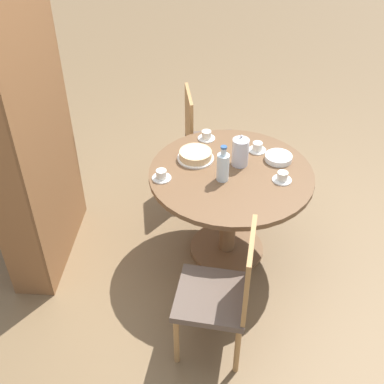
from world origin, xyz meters
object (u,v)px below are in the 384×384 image
(chair_b, at_px, (204,140))
(coffee_pot, at_px, (240,151))
(cup_a, at_px, (161,175))
(cup_d, at_px, (206,136))
(chair_a, at_px, (224,292))
(water_bottle, at_px, (223,166))
(cup_b, at_px, (282,177))
(cake_main, at_px, (196,155))
(bookshelf, at_px, (33,146))
(cup_c, at_px, (257,147))

(chair_b, xyz_separation_m, coffee_pot, (-0.71, -0.27, 0.36))
(cup_a, height_order, cup_d, same)
(chair_b, xyz_separation_m, cup_d, (-0.40, -0.03, 0.28))
(chair_a, xyz_separation_m, water_bottle, (0.75, 0.03, 0.36))
(chair_b, height_order, cup_d, chair_b)
(water_bottle, distance_m, cup_b, 0.40)
(cake_main, bearing_deg, water_bottle, -140.02)
(water_bottle, bearing_deg, chair_a, -177.68)
(cake_main, distance_m, cup_b, 0.63)
(water_bottle, xyz_separation_m, cup_a, (-0.02, 0.40, -0.08))
(bookshelf, distance_m, water_bottle, 1.26)
(cup_a, bearing_deg, chair_a, -149.15)
(bookshelf, height_order, cake_main, bookshelf)
(bookshelf, xyz_separation_m, cup_c, (0.34, -1.50, -0.17))
(coffee_pot, distance_m, water_bottle, 0.22)
(water_bottle, relative_size, cup_a, 2.00)
(cup_b, bearing_deg, cup_a, 92.25)
(cup_b, bearing_deg, coffee_pot, 58.24)
(chair_b, relative_size, cake_main, 3.57)
(cake_main, bearing_deg, cup_a, 139.46)
(bookshelf, relative_size, cup_b, 15.07)
(chair_a, height_order, water_bottle, water_bottle)
(coffee_pot, xyz_separation_m, cup_d, (0.32, 0.24, -0.08))
(water_bottle, bearing_deg, chair_b, 9.90)
(chair_b, bearing_deg, water_bottle, 179.53)
(chair_a, xyz_separation_m, cup_c, (1.11, -0.21, 0.28))
(coffee_pot, xyz_separation_m, cup_b, (-0.17, -0.28, -0.08))
(chair_a, height_order, chair_b, same)
(cup_b, xyz_separation_m, cup_c, (0.35, 0.15, 0.00))
(bookshelf, bearing_deg, cup_d, 112.87)
(water_bottle, height_order, cake_main, water_bottle)
(chair_a, relative_size, chair_b, 1.00)
(coffee_pot, distance_m, cup_a, 0.56)
(bookshelf, distance_m, coffee_pot, 1.38)
(bookshelf, xyz_separation_m, cake_main, (0.20, -1.06, -0.16))
(cake_main, relative_size, cup_c, 2.00)
(cake_main, bearing_deg, cup_d, -13.40)
(chair_a, height_order, cup_a, chair_a)
(cup_c, bearing_deg, bookshelf, 102.72)
(cup_c, bearing_deg, water_bottle, 146.26)
(chair_b, height_order, bookshelf, bookshelf)
(water_bottle, bearing_deg, cup_c, -33.74)
(coffee_pot, xyz_separation_m, cup_c, (0.18, -0.13, -0.08))
(cup_b, bearing_deg, cup_c, 22.95)
(water_bottle, bearing_deg, cup_a, 92.51)
(cup_d, bearing_deg, cup_c, -110.19)
(coffee_pot, bearing_deg, cake_main, 81.94)
(chair_a, height_order, cup_b, chair_a)
(water_bottle, relative_size, cake_main, 1.00)
(coffee_pot, height_order, cup_b, coffee_pot)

